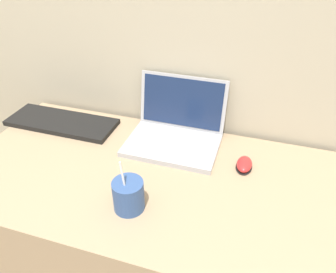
{
  "coord_description": "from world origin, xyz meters",
  "views": [
    {
      "loc": [
        0.31,
        -0.45,
        1.46
      ],
      "look_at": [
        0.02,
        0.46,
        0.82
      ],
      "focal_mm": 35.0,
      "sensor_mm": 36.0,
      "label": 1
    }
  ],
  "objects_px": {
    "laptop": "(176,130)",
    "computer_mouse": "(244,165)",
    "external_keyboard": "(62,122)",
    "drink_cup": "(128,195)"
  },
  "relations": [
    {
      "from": "laptop",
      "to": "computer_mouse",
      "type": "bearing_deg",
      "value": -17.58
    },
    {
      "from": "laptop",
      "to": "external_keyboard",
      "type": "xyz_separation_m",
      "value": [
        -0.49,
        -0.03,
        -0.04
      ]
    },
    {
      "from": "computer_mouse",
      "to": "external_keyboard",
      "type": "distance_m",
      "value": 0.77
    },
    {
      "from": "drink_cup",
      "to": "computer_mouse",
      "type": "bearing_deg",
      "value": 43.9
    },
    {
      "from": "computer_mouse",
      "to": "external_keyboard",
      "type": "bearing_deg",
      "value": 175.75
    },
    {
      "from": "laptop",
      "to": "drink_cup",
      "type": "distance_m",
      "value": 0.38
    },
    {
      "from": "computer_mouse",
      "to": "external_keyboard",
      "type": "relative_size",
      "value": 0.2
    },
    {
      "from": "drink_cup",
      "to": "external_keyboard",
      "type": "bearing_deg",
      "value": 142.5
    },
    {
      "from": "laptop",
      "to": "external_keyboard",
      "type": "height_order",
      "value": "laptop"
    },
    {
      "from": "drink_cup",
      "to": "external_keyboard",
      "type": "xyz_separation_m",
      "value": [
        -0.46,
        0.35,
        -0.04
      ]
    }
  ]
}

